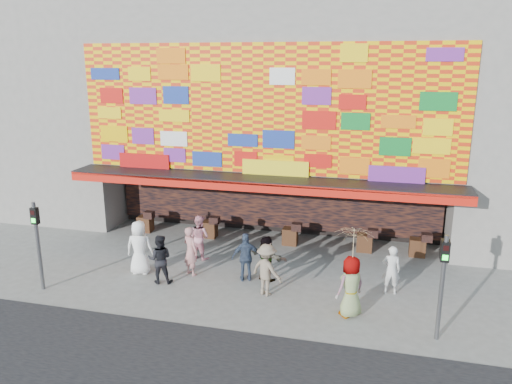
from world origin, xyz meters
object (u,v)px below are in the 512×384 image
ped_c (160,259)px  ped_i (199,237)px  signal_right (443,276)px  ped_a (140,247)px  ped_f (266,258)px  ped_h (391,270)px  ped_g (351,287)px  ped_b (191,251)px  parasol (353,245)px  signal_left (37,236)px  ped_e (246,257)px  ped_d (267,270)px

ped_c → ped_i: ped_i is taller
signal_right → ped_a: 10.07m
ped_f → ped_h: 4.14m
ped_g → ped_i: bearing=-69.9°
ped_h → ped_f: bearing=-4.3°
ped_b → ped_c: 1.16m
ped_a → ped_g: 7.54m
signal_right → ped_i: size_ratio=1.76×
ped_c → ped_i: size_ratio=0.99×
ped_g → parasol: size_ratio=0.93×
parasol → ped_h: bearing=57.4°
signal_right → ped_f: bearing=154.8°
ped_b → ped_a: bearing=41.2°
signal_left → ped_a: signal_left is taller
signal_left → ped_f: signal_left is taller
ped_f → ped_g: 3.48m
ped_h → ped_i: size_ratio=0.96×
signal_right → ped_e: 6.54m
ped_c → signal_left: bearing=7.8°
ped_b → ped_f: (2.68, 0.22, -0.09)m
ped_f → ped_i: ped_i is taller
signal_right → parasol: bearing=163.3°
signal_left → ped_f: (7.03, 2.53, -1.06)m
ped_a → ped_g: size_ratio=1.04×
signal_right → signal_left: bearing=180.0°
signal_right → ped_f: (-5.37, 2.53, -1.06)m
signal_left → parasol: (10.00, 0.72, 0.36)m
ped_b → ped_g: (5.66, -1.59, 0.05)m
ped_b → ped_e: bearing=-149.3°
ped_b → ped_i: size_ratio=1.04×
ped_b → ped_d: 3.07m
ped_c → ped_g: (6.42, -0.73, 0.09)m
signal_left → ped_i: 5.69m
ped_b → ped_d: size_ratio=1.03×
ped_d → ped_h: 4.03m
ped_b → ped_c: bearing=78.5°
ped_b → ped_f: 2.70m
ped_f → ped_e: bearing=40.3°
ped_f → ped_i: (-2.92, 1.28, 0.06)m
ped_e → ped_f: (0.66, 0.20, -0.06)m
ped_a → ped_g: ped_a is taller
ped_h → ped_a: bearing=-0.6°
parasol → ped_b: bearing=164.3°
ped_c → ped_f: 3.62m
signal_left → ped_f: 7.55m
ped_b → ped_g: ped_g is taller
ped_c → ped_d: ped_d is taller
ped_i → ped_a: bearing=69.4°
signal_right → ped_d: signal_right is taller
signal_left → ped_b: (4.35, 2.31, -0.97)m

